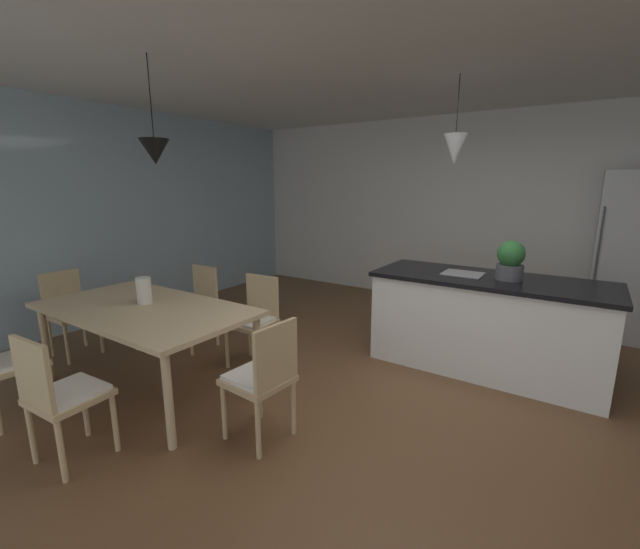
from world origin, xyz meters
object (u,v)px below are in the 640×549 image
Objects in this scene: chair_near_right at (60,394)px; refrigerator at (629,257)px; kitchen_island at (486,322)px; chair_far_right at (255,318)px; vase_on_dining_table at (144,290)px; chair_near_left at (4,361)px; dining_table at (145,314)px; chair_kitchen_end at (263,376)px; chair_far_left at (196,304)px; potted_plant_on_island at (511,260)px; chair_window_end at (70,310)px.

refrigerator is (3.00, 4.67, 0.47)m from chair_near_right.
chair_near_right is 0.42× the size of kitchen_island.
chair_far_right is 1.03m from vase_on_dining_table.
chair_far_right is (0.86, 1.76, 0.00)m from chair_near_left.
dining_table is at bearing -132.20° from refrigerator.
chair_near_right is (-0.89, -0.88, 0.00)m from chair_kitchen_end.
chair_kitchen_end is 1.45m from vase_on_dining_table.
chair_near_left is at bearing -116.11° from dining_table.
chair_kitchen_end is 1.00× the size of chair_far_left.
chair_kitchen_end is at bearing 44.63° from chair_near_right.
refrigerator is at bearing 50.37° from chair_near_left.
kitchen_island is 1.10× the size of refrigerator.
chair_far_right is at bearing 64.10° from chair_near_left.
refrigerator is 8.27× the size of vase_on_dining_table.
kitchen_island is (1.89, 2.91, -0.01)m from chair_near_right.
chair_near_left is (-0.86, 0.00, 0.00)m from chair_near_right.
dining_table is at bearing -138.88° from kitchen_island.
potted_plant_on_island is (2.48, 2.03, 0.40)m from dining_table.
chair_window_end is at bearing -179.97° from dining_table.
chair_near_left is (-0.01, -1.76, 0.00)m from chair_far_left.
chair_far_left and chair_near_left have the same top height.
refrigerator is (3.01, 2.91, 0.47)m from chair_far_right.
chair_kitchen_end is 4.37m from refrigerator.
refrigerator is 5.12m from vase_on_dining_table.
dining_table is 2.18× the size of chair_window_end.
chair_far_left is 0.46× the size of refrigerator.
dining_table is 1.00m from chair_near_right.
chair_window_end is at bearing -151.92° from potted_plant_on_island.
refrigerator is (4.75, 3.79, 0.47)m from chair_window_end.
vase_on_dining_table reaches higher than chair_kitchen_end.
chair_near_right is 1.00× the size of chair_far_left.
refrigerator is at bearing 60.84° from chair_kitchen_end.
potted_plant_on_island is 1.55× the size of vase_on_dining_table.
chair_near_right is at bearing -64.12° from chair_far_left.
chair_near_right is 1.96m from chair_far_left.
chair_near_left is 1.00× the size of chair_far_right.
vase_on_dining_table is (-2.40, -1.96, 0.39)m from kitchen_island.
chair_near_right and chair_far_right have the same top height.
vase_on_dining_table is at bearing -140.78° from kitchen_island.
kitchen_island is 3.12m from vase_on_dining_table.
potted_plant_on_island is (1.16, 2.03, 0.60)m from chair_kitchen_end.
potted_plant_on_island is at bearing 54.82° from chair_near_right.
refrigerator is at bearing 61.54° from potted_plant_on_island.
chair_kitchen_end and chair_far_right have the same top height.
chair_kitchen_end is at bearing -44.69° from chair_far_right.
chair_window_end is (-1.32, -0.00, -0.20)m from dining_table.
potted_plant_on_island reaches higher than chair_near_right.
chair_near_left is at bearing -90.22° from chair_far_left.
kitchen_island reaches higher than chair_far_right.
refrigerator is (3.43, 3.79, 0.27)m from dining_table.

